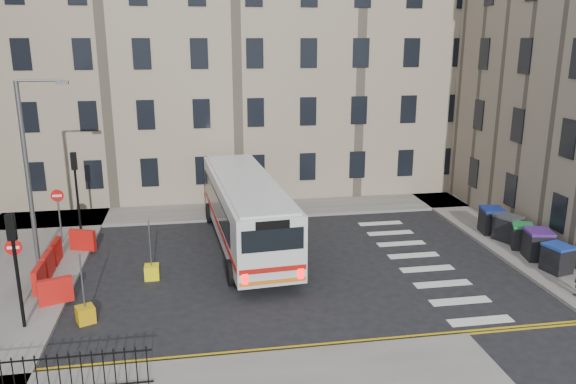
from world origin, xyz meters
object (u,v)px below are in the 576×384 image
object	(u,v)px
wheelie_bin_b	(537,244)
bollard_yellow	(152,272)
streetlamp	(27,172)
wheelie_bin_d	(507,228)
wheelie_bin_a	(557,258)
wheelie_bin_c	(522,236)
bollard_chevron	(86,314)
bus	(246,209)
wheelie_bin_e	(491,220)

from	to	relation	value
wheelie_bin_b	bollard_yellow	size ratio (longest dim) A/B	2.37
streetlamp	wheelie_bin_d	size ratio (longest dim) A/B	5.54
wheelie_bin_a	wheelie_bin_d	bearing A→B (deg)	77.31
wheelie_bin_a	bollard_yellow	bearing A→B (deg)	159.19
wheelie_bin_c	bollard_chevron	distance (m)	19.66
bollard_chevron	streetlamp	bearing A→B (deg)	117.63
bus	wheelie_bin_b	xyz separation A→B (m)	(12.82, -4.15, -1.07)
bollard_yellow	bollard_chevron	xyz separation A→B (m)	(-2.09, -3.47, 0.00)
wheelie_bin_e	bollard_chevron	bearing A→B (deg)	-152.39
wheelie_bin_a	bollard_yellow	size ratio (longest dim) A/B	2.13
wheelie_bin_b	bollard_chevron	bearing A→B (deg)	-160.16
wheelie_bin_a	wheelie_bin_d	world-z (taller)	wheelie_bin_d
wheelie_bin_e	bus	bearing A→B (deg)	-172.81
streetlamp	bus	distance (m)	9.77
wheelie_bin_c	bollard_chevron	world-z (taller)	wheelie_bin_c
bus	bollard_yellow	world-z (taller)	bus
streetlamp	wheelie_bin_a	distance (m)	22.97
wheelie_bin_e	streetlamp	bearing A→B (deg)	-169.26
wheelie_bin_d	wheelie_bin_e	bearing A→B (deg)	77.38
wheelie_bin_c	bollard_chevron	xyz separation A→B (m)	(-19.27, -3.86, -0.45)
bus	bollard_chevron	xyz separation A→B (m)	(-6.41, -6.68, -1.60)
wheelie_bin_e	bollard_yellow	size ratio (longest dim) A/B	2.25
wheelie_bin_d	wheelie_bin_a	bearing A→B (deg)	-114.36
wheelie_bin_d	bollard_yellow	xyz separation A→B (m)	(-17.10, -1.52, -0.49)
wheelie_bin_b	bollard_chevron	world-z (taller)	wheelie_bin_b
bus	wheelie_bin_e	size ratio (longest dim) A/B	9.13
bollard_yellow	wheelie_bin_c	bearing A→B (deg)	1.28
wheelie_bin_a	wheelie_bin_c	xyz separation A→B (m)	(0.08, 2.83, -0.01)
wheelie_bin_d	bollard_yellow	bearing A→B (deg)	160.73
streetlamp	wheelie_bin_b	distance (m)	22.74
bus	wheelie_bin_c	world-z (taller)	bus
wheelie_bin_a	wheelie_bin_e	size ratio (longest dim) A/B	0.95
wheelie_bin_d	bollard_yellow	distance (m)	17.18
bollard_yellow	bus	bearing A→B (deg)	36.64
wheelie_bin_a	wheelie_bin_c	distance (m)	2.83
wheelie_bin_a	wheelie_bin_b	size ratio (longest dim) A/B	0.90
wheelie_bin_c	wheelie_bin_e	distance (m)	2.31
wheelie_bin_a	wheelie_bin_e	xyz separation A→B (m)	(-0.24, 5.11, 0.05)
wheelie_bin_a	bollard_chevron	size ratio (longest dim) A/B	2.13
wheelie_bin_c	wheelie_bin_d	xyz separation A→B (m)	(-0.08, 1.13, 0.04)
wheelie_bin_c	bollard_chevron	bearing A→B (deg)	-143.86
bus	bollard_chevron	world-z (taller)	bus
wheelie_bin_a	wheelie_bin_b	distance (m)	1.51
wheelie_bin_b	wheelie_bin_d	xyz separation A→B (m)	(-0.04, 2.46, -0.04)
wheelie_bin_d	bollard_chevron	xyz separation A→B (m)	(-19.20, -4.99, -0.49)
wheelie_bin_a	wheelie_bin_b	bearing A→B (deg)	75.89
wheelie_bin_c	bollard_yellow	size ratio (longest dim) A/B	2.28
streetlamp	wheelie_bin_d	xyz separation A→B (m)	(22.20, -0.74, -3.54)
streetlamp	bus	world-z (taller)	streetlamp
streetlamp	wheelie_bin_c	world-z (taller)	streetlamp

